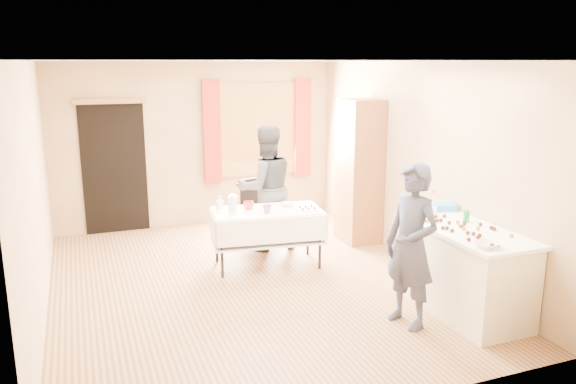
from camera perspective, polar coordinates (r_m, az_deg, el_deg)
name	(u,v)px	position (r m, az deg, el deg)	size (l,w,h in m)	color
floor	(249,283)	(6.86, -3.95, -9.21)	(4.50, 5.50, 0.02)	#9E7047
ceiling	(246,60)	(6.35, -4.33, 13.24)	(4.50, 5.50, 0.02)	white
wall_back	(198,144)	(9.12, -9.18, 4.81)	(4.50, 0.02, 2.60)	tan
wall_front	(361,250)	(4.00, 7.45, -5.85)	(4.50, 0.02, 2.60)	tan
wall_left	(33,192)	(6.23, -24.44, -0.04)	(0.02, 5.50, 2.60)	tan
wall_right	(415,164)	(7.43, 12.80, 2.78)	(0.02, 5.50, 2.60)	tan
window_frame	(258,129)	(9.30, -3.10, 6.36)	(1.32, 0.06, 1.52)	olive
window_pane	(258,130)	(9.29, -3.07, 6.35)	(1.20, 0.02, 1.40)	white
curtain_left	(212,132)	(9.05, -7.74, 6.07)	(0.28, 0.06, 1.65)	maroon
curtain_right	(303,128)	(9.52, 1.49, 6.53)	(0.28, 0.06, 1.65)	maroon
doorway	(114,168)	(8.97, -17.22, 2.30)	(0.95, 0.04, 2.00)	black
door_lintel	(110,101)	(8.81, -17.66, 8.79)	(1.05, 0.06, 0.08)	olive
cabinet	(360,172)	(8.19, 7.28, 2.08)	(0.50, 0.60, 2.08)	brown
counter	(463,270)	(6.24, 17.35, -7.54)	(0.74, 1.56, 0.91)	#F1E6C2
party_table	(267,233)	(7.24, -2.12, -4.13)	(1.49, 0.89, 0.75)	black
chair	(258,224)	(8.20, -3.06, -3.27)	(0.47, 0.47, 0.94)	black
girl	(411,246)	(5.66, 12.41, -5.38)	(0.54, 0.69, 1.65)	#272B42
woman	(266,188)	(7.80, -2.26, 0.40)	(0.86, 0.67, 1.75)	black
soda_can	(466,216)	(6.33, 17.67, -2.37)	(0.07, 0.07, 0.12)	#108D36
mixing_bowl	(486,245)	(5.53, 19.51, -5.10)	(0.23, 0.23, 0.05)	white
foam_block	(429,210)	(6.58, 14.15, -1.74)	(0.15, 0.10, 0.08)	white
blue_basket	(442,207)	(6.74, 15.37, -1.47)	(0.30, 0.20, 0.08)	#2D8AE4
pitcher	(233,205)	(6.97, -5.64, -1.33)	(0.11, 0.11, 0.22)	silver
cup_red	(249,205)	(7.17, -4.03, -1.36)	(0.18, 0.18, 0.11)	red
cup_rainbow	(267,209)	(6.98, -2.14, -1.75)	(0.14, 0.14, 0.10)	red
small_bowl	(288,204)	(7.32, -0.04, -1.25)	(0.20, 0.20, 0.05)	white
pastry_tray	(307,209)	(7.13, 1.96, -1.78)	(0.28, 0.20, 0.02)	white
bottle	(220,202)	(7.23, -6.97, -1.04)	(0.09, 0.09, 0.17)	white
cake_balls	(463,228)	(6.02, 17.33, -3.52)	(0.53, 1.07, 0.04)	#3F2314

